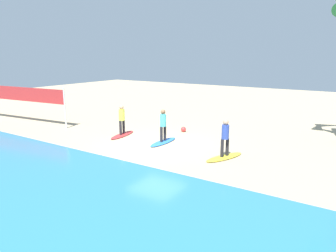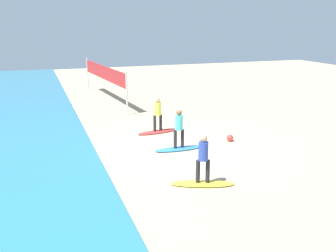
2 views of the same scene
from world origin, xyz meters
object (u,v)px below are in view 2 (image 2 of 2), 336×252
surfer_red (158,112)px  surfboard_blue (179,149)px  surfboard_yellow (202,184)px  surfboard_red (158,132)px  beach_ball (230,138)px  surfer_yellow (203,155)px  volleyball_net (104,74)px  surfer_blue (179,126)px

surfer_red → surfboard_blue: bearing=-179.2°
surfboard_yellow → surfboard_blue: (3.60, -0.55, 0.00)m
surfboard_red → beach_ball: 3.57m
surfer_yellow → surfer_red: same height
surfer_yellow → beach_ball: size_ratio=5.39×
surfboard_red → volleyball_net: (8.57, 0.99, 1.74)m
surfer_blue → beach_ball: 2.76m
surfer_blue → surfer_red: (2.73, 0.04, 0.00)m
surfer_blue → volleyball_net: size_ratio=0.18×
surfer_yellow → beach_ball: bearing=-38.7°
surfboard_blue → beach_ball: size_ratio=6.91×
beach_ball → surfer_yellow: bearing=141.3°
surfboard_yellow → surfer_red: bearing=-74.5°
surfer_yellow → surfer_blue: size_ratio=1.00×
surfboard_blue → surfboard_red: same height
surfboard_yellow → surfer_blue: (3.60, -0.55, 0.99)m
surfer_blue → volleyball_net: 11.37m
surfboard_red → surfer_red: surfer_red is taller
surfboard_red → surfer_yellow: bearing=76.7°
surfboard_yellow → surfboard_blue: same height
surfer_yellow → volleyball_net: (14.89, 0.48, 0.75)m
surfboard_blue → surfer_red: 2.90m
surfboard_blue → beach_ball: beach_ball is taller
surfboard_blue → beach_ball: (0.32, -2.59, 0.11)m
surfer_yellow → volleyball_net: volleyball_net is taller
surfboard_blue → surfer_blue: 0.99m
surfer_red → volleyball_net: bearing=6.6°
surfer_blue → surfboard_blue: bearing=0.0°
beach_ball → surfboard_blue: bearing=97.0°
surfboard_yellow → surfer_yellow: size_ratio=1.28×
surfboard_yellow → surfer_red: surfer_red is taller
surfer_yellow → volleyball_net: size_ratio=0.18×
surfboard_yellow → surfer_blue: bearing=-78.6°
surfer_yellow → surfboard_red: surfer_yellow is taller
surfboard_blue → surfboard_red: bearing=-88.8°
surfboard_blue → surfer_red: bearing=-88.8°
surfer_red → volleyball_net: (8.57, 0.99, 0.75)m
surfboard_red → beach_ball: beach_ball is taller
surfboard_red → surfer_blue: bearing=82.1°
volleyball_net → surfer_red: bearing=-173.4°
surfboard_yellow → surfer_yellow: 0.99m
surfboard_blue → surfboard_yellow: bearing=81.8°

